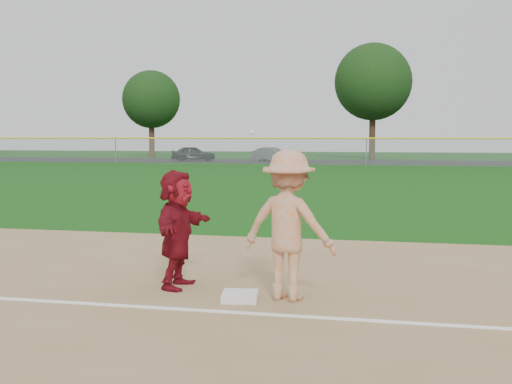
% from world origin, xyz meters
% --- Properties ---
extents(ground, '(160.00, 160.00, 0.00)m').
position_xyz_m(ground, '(0.00, 0.00, 0.00)').
color(ground, '#11480D').
rests_on(ground, ground).
extents(foul_line, '(60.00, 0.10, 0.01)m').
position_xyz_m(foul_line, '(0.00, -0.80, 0.03)').
color(foul_line, white).
rests_on(foul_line, infield_dirt).
extents(parking_asphalt, '(120.00, 10.00, 0.01)m').
position_xyz_m(parking_asphalt, '(0.00, 46.00, 0.01)').
color(parking_asphalt, black).
rests_on(parking_asphalt, ground).
extents(first_base, '(0.52, 0.52, 0.10)m').
position_xyz_m(first_base, '(0.15, -0.19, 0.07)').
color(first_base, white).
rests_on(first_base, infield_dirt).
extents(base_runner, '(0.58, 1.58, 1.68)m').
position_xyz_m(base_runner, '(-0.89, 0.32, 0.86)').
color(base_runner, maroon).
rests_on(base_runner, infield_dirt).
extents(car_left, '(4.12, 2.59, 1.31)m').
position_xyz_m(car_left, '(-15.05, 45.02, 0.66)').
color(car_left, black).
rests_on(car_left, parking_asphalt).
extents(car_mid, '(3.84, 2.49, 1.20)m').
position_xyz_m(car_mid, '(-8.25, 45.89, 0.61)').
color(car_mid, '#525559').
rests_on(car_mid, parking_asphalt).
extents(first_base_play, '(1.40, 0.99, 2.23)m').
position_xyz_m(first_base_play, '(0.76, 0.01, 1.00)').
color(first_base_play, '#B0B0B3').
rests_on(first_base_play, infield_dirt).
extents(outfield_fence, '(110.00, 0.12, 110.00)m').
position_xyz_m(outfield_fence, '(0.00, 40.00, 1.96)').
color(outfield_fence, '#999EA0').
rests_on(outfield_fence, ground).
extents(tree_1, '(5.80, 5.80, 8.75)m').
position_xyz_m(tree_1, '(-22.00, 53.00, 5.83)').
color(tree_1, '#3B2315').
rests_on(tree_1, ground).
extents(tree_2, '(7.00, 7.00, 10.58)m').
position_xyz_m(tree_2, '(0.00, 51.50, 7.06)').
color(tree_2, '#322212').
rests_on(tree_2, ground).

